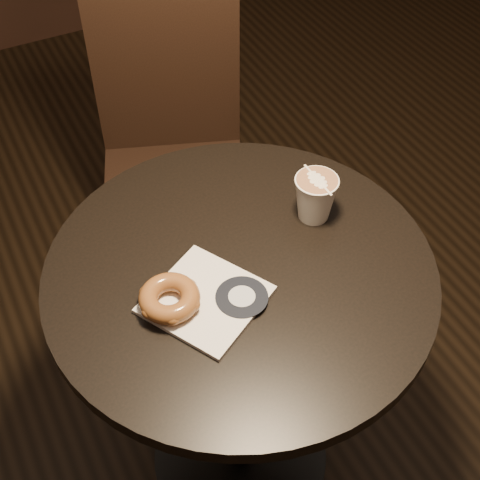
# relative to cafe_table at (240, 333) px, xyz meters

# --- Properties ---
(cafe_table) EXTENTS (0.70, 0.70, 0.75)m
(cafe_table) POSITION_rel_cafe_table_xyz_m (0.00, 0.00, 0.00)
(cafe_table) COLOR black
(cafe_table) RESTS_ON ground
(chair) EXTENTS (0.49, 0.49, 0.96)m
(chair) POSITION_rel_cafe_table_xyz_m (0.14, 0.66, -0.01)
(chair) COLOR black
(chair) RESTS_ON ground
(pastry_bag) EXTENTS (0.24, 0.24, 0.01)m
(pastry_bag) POSITION_rel_cafe_table_xyz_m (-0.09, -0.04, 0.20)
(pastry_bag) COLOR silver
(pastry_bag) RESTS_ON cafe_table
(doughnut) EXTENTS (0.10, 0.10, 0.03)m
(doughnut) POSITION_rel_cafe_table_xyz_m (-0.14, -0.03, 0.22)
(doughnut) COLOR brown
(doughnut) RESTS_ON pastry_bag
(latte_cup) EXTENTS (0.08, 0.08, 0.09)m
(latte_cup) POSITION_rel_cafe_table_xyz_m (0.18, 0.05, 0.25)
(latte_cup) COLOR white
(latte_cup) RESTS_ON cafe_table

